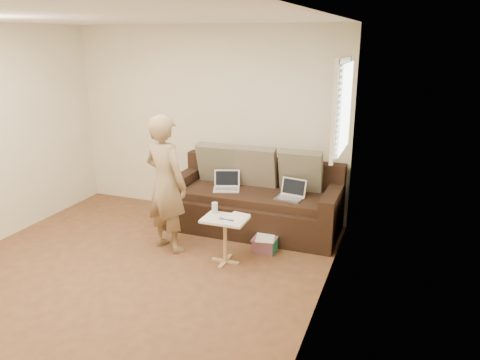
{
  "coord_description": "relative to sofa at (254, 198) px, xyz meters",
  "views": [
    {
      "loc": [
        2.66,
        -3.56,
        2.43
      ],
      "look_at": [
        0.8,
        1.4,
        0.78
      ],
      "focal_mm": 34.39,
      "sensor_mm": 36.0,
      "label": 1
    }
  ],
  "objects": [
    {
      "name": "striped_box",
      "position": [
        0.34,
        -0.58,
        -0.34
      ],
      "size": [
        0.27,
        0.27,
        0.17
      ],
      "primitive_type": null,
      "color": "#DC2169",
      "rests_on": "ground"
    },
    {
      "name": "sofa",
      "position": [
        0.0,
        0.0,
        0.0
      ],
      "size": [
        2.2,
        0.95,
        0.85
      ],
      "primitive_type": null,
      "color": "black",
      "rests_on": "ground"
    },
    {
      "name": "ceiling",
      "position": [
        -0.86,
        -1.77,
        2.18
      ],
      "size": [
        4.5,
        4.5,
        0.0
      ],
      "primitive_type": "plane",
      "rotation": [
        3.14,
        0.0,
        0.0
      ],
      "color": "white",
      "rests_on": "wall_back"
    },
    {
      "name": "laptop_silver",
      "position": [
        0.5,
        -0.12,
        0.1
      ],
      "size": [
        0.36,
        0.29,
        0.22
      ],
      "primitive_type": null,
      "rotation": [
        0.0,
        0.0,
        -0.17
      ],
      "color": "#B7BABC",
      "rests_on": "sofa"
    },
    {
      "name": "wall_right",
      "position": [
        1.14,
        -1.77,
        0.87
      ],
      "size": [
        0.0,
        4.5,
        4.5
      ],
      "primitive_type": "plane",
      "rotation": [
        1.57,
        0.0,
        -1.57
      ],
      "color": "beige",
      "rests_on": "ground"
    },
    {
      "name": "drinking_glass",
      "position": [
        -0.17,
        -0.89,
        0.17
      ],
      "size": [
        0.07,
        0.07,
        0.12
      ],
      "primitive_type": null,
      "color": "silver",
      "rests_on": "side_table"
    },
    {
      "name": "paper_on_table",
      "position": [
        0.11,
        -0.94,
        0.11
      ],
      "size": [
        0.25,
        0.33,
        0.0
      ],
      "primitive_type": null,
      "rotation": [
        0.0,
        0.0,
        -0.14
      ],
      "color": "white",
      "rests_on": "side_table"
    },
    {
      "name": "floor",
      "position": [
        -0.86,
        -1.77,
        -0.42
      ],
      "size": [
        4.5,
        4.5,
        0.0
      ],
      "primitive_type": "plane",
      "color": "#53321E",
      "rests_on": "ground"
    },
    {
      "name": "pillow_mid",
      "position": [
        -0.05,
        0.21,
        0.37
      ],
      "size": [
        0.55,
        0.27,
        0.57
      ],
      "primitive_type": null,
      "rotation": [
        0.24,
        0.0,
        0.0
      ],
      "color": "#665C49",
      "rests_on": "sofa"
    },
    {
      "name": "wall_back",
      "position": [
        -0.86,
        0.48,
        0.87
      ],
      "size": [
        4.0,
        0.0,
        4.0
      ],
      "primitive_type": "plane",
      "rotation": [
        1.57,
        0.0,
        0.0
      ],
      "color": "beige",
      "rests_on": "ground"
    },
    {
      "name": "laptop_white",
      "position": [
        -0.36,
        -0.07,
        0.1
      ],
      "size": [
        0.4,
        0.34,
        0.24
      ],
      "primitive_type": null,
      "rotation": [
        0.0,
        0.0,
        0.34
      ],
      "color": "white",
      "rests_on": "sofa"
    },
    {
      "name": "pillow_right",
      "position": [
        0.55,
        0.23,
        0.37
      ],
      "size": [
        0.55,
        0.28,
        0.57
      ],
      "primitive_type": null,
      "rotation": [
        0.26,
        0.0,
        0.0
      ],
      "color": "#635C49",
      "rests_on": "sofa"
    },
    {
      "name": "person",
      "position": [
        -0.77,
        -0.91,
        0.39
      ],
      "size": [
        0.69,
        0.56,
        1.63
      ],
      "primitive_type": "imported",
      "rotation": [
        0.0,
        0.0,
        2.83
      ],
      "color": "olive",
      "rests_on": "ground"
    },
    {
      "name": "scissors",
      "position": [
        0.04,
        -1.06,
        0.11
      ],
      "size": [
        0.19,
        0.12,
        0.02
      ],
      "primitive_type": null,
      "rotation": [
        0.0,
        0.0,
        -0.09
      ],
      "color": "silver",
      "rests_on": "side_table"
    },
    {
      "name": "pillow_left",
      "position": [
        -0.6,
        0.21,
        0.37
      ],
      "size": [
        0.55,
        0.29,
        0.57
      ],
      "primitive_type": null,
      "rotation": [
        0.28,
        0.0,
        0.0
      ],
      "color": "#635C49",
      "rests_on": "sofa"
    },
    {
      "name": "side_table",
      "position": [
        0.0,
        -1.01,
        -0.16
      ],
      "size": [
        0.48,
        0.34,
        0.53
      ],
      "primitive_type": null,
      "color": "silver",
      "rests_on": "ground"
    },
    {
      "name": "window_blinds",
      "position": [
        1.09,
        -0.27,
        1.28
      ],
      "size": [
        0.12,
        0.88,
        1.08
      ],
      "primitive_type": null,
      "color": "white",
      "rests_on": "wall_right"
    }
  ]
}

